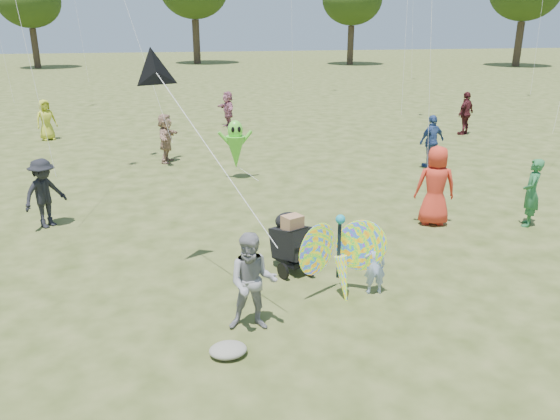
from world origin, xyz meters
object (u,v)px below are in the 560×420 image
at_px(crowd_c, 432,141).
at_px(crowd_d, 166,138).
at_px(jogging_stroller, 291,238).
at_px(crowd_f, 531,193).
at_px(butterfly_kite, 341,257).
at_px(child_girl, 375,266).
at_px(crowd_a, 435,186).
at_px(crowd_h, 466,113).
at_px(crowd_b, 44,193).
at_px(crowd_g, 46,120).
at_px(crowd_j, 228,109).
at_px(alien_kite, 236,146).
at_px(adult_man, 253,282).

bearing_deg(crowd_c, crowd_d, -34.28).
height_order(crowd_c, jogging_stroller, crowd_c).
bearing_deg(crowd_f, butterfly_kite, -28.63).
xyz_separation_m(child_girl, crowd_c, (4.95, 7.74, 0.32)).
xyz_separation_m(crowd_a, crowd_h, (6.19, 9.40, -0.04)).
bearing_deg(crowd_d, crowd_h, -64.32).
relative_size(crowd_a, crowd_b, 1.16).
relative_size(crowd_a, crowd_d, 1.13).
height_order(crowd_g, butterfly_kite, crowd_g).
relative_size(crowd_j, alien_kite, 0.89).
distance_m(crowd_c, crowd_h, 5.96).
bearing_deg(crowd_a, child_girl, 64.63).
bearing_deg(crowd_d, jogging_stroller, -151.18).
xyz_separation_m(crowd_f, jogging_stroller, (-5.81, -1.11, -0.16)).
bearing_deg(butterfly_kite, child_girl, -1.98).
bearing_deg(crowd_h, crowd_d, -20.64).
distance_m(crowd_d, alien_kite, 3.17).
bearing_deg(crowd_d, crowd_f, -119.00).
bearing_deg(alien_kite, crowd_g, 132.21).
bearing_deg(crowd_h, butterfly_kite, 21.78).
xyz_separation_m(crowd_h, butterfly_kite, (-9.38, -12.30, -0.16)).
xyz_separation_m(child_girl, crowd_h, (8.77, 12.32, 0.36)).
relative_size(crowd_b, crowd_f, 1.02).
xyz_separation_m(crowd_f, alien_kite, (-5.96, 5.29, 0.19)).
distance_m(crowd_a, crowd_h, 11.26).
relative_size(child_girl, crowd_h, 0.59).
xyz_separation_m(crowd_c, butterfly_kite, (-5.55, -7.72, -0.12)).
relative_size(crowd_h, jogging_stroller, 1.52).
distance_m(adult_man, butterfly_kite, 1.74).
bearing_deg(crowd_g, crowd_d, -75.74).
height_order(crowd_g, crowd_j, crowd_g).
bearing_deg(crowd_b, crowd_d, 18.76).
distance_m(crowd_f, crowd_g, 17.57).
height_order(crowd_b, crowd_c, crowd_c).
distance_m(crowd_d, jogging_stroller, 9.14).
distance_m(child_girl, crowd_a, 3.91).
bearing_deg(butterfly_kite, crowd_g, 115.90).
bearing_deg(child_girl, crowd_f, -147.32).
xyz_separation_m(crowd_d, jogging_stroller, (2.11, -8.89, -0.19)).
relative_size(adult_man, butterfly_kite, 0.88).
bearing_deg(crowd_j, child_girl, -12.93).
bearing_deg(jogging_stroller, crowd_f, -13.34).
relative_size(crowd_b, jogging_stroller, 1.38).
bearing_deg(butterfly_kite, crowd_f, 24.06).
relative_size(crowd_a, crowd_h, 1.05).
xyz_separation_m(adult_man, alien_kite, (0.89, 8.34, 0.20)).
bearing_deg(crowd_f, crowd_b, -64.44).
xyz_separation_m(child_girl, alien_kite, (-1.31, 7.66, 0.46)).
bearing_deg(jogging_stroller, crowd_g, 91.86).
relative_size(crowd_c, crowd_g, 1.06).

